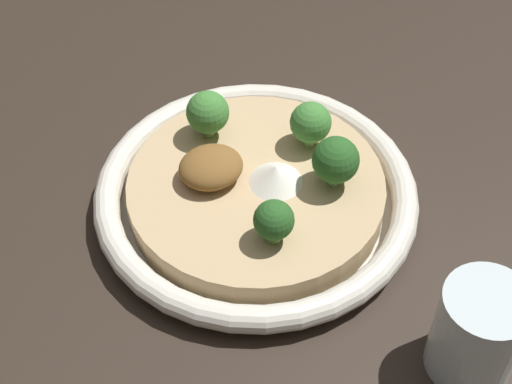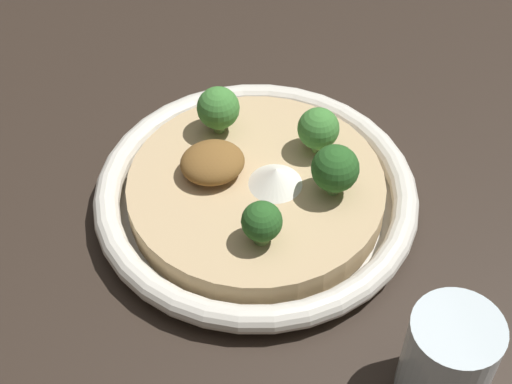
% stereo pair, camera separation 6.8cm
% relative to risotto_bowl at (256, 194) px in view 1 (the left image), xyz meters
% --- Properties ---
extents(ground_plane, '(6.00, 6.00, 0.00)m').
position_rel_risotto_bowl_xyz_m(ground_plane, '(0.00, 0.00, -0.02)').
color(ground_plane, '#2D231C').
extents(risotto_bowl, '(0.28, 0.28, 0.03)m').
position_rel_risotto_bowl_xyz_m(risotto_bowl, '(0.00, 0.00, 0.00)').
color(risotto_bowl, silver).
rests_on(risotto_bowl, ground_plane).
extents(cheese_sprinkle, '(0.05, 0.05, 0.02)m').
position_rel_risotto_bowl_xyz_m(cheese_sprinkle, '(0.02, -0.01, 0.03)').
color(cheese_sprinkle, white).
rests_on(cheese_sprinkle, risotto_bowl).
extents(crispy_onion_garnish, '(0.06, 0.05, 0.03)m').
position_rel_risotto_bowl_xyz_m(crispy_onion_garnish, '(-0.03, 0.02, 0.03)').
color(crispy_onion_garnish, brown).
rests_on(crispy_onion_garnish, risotto_bowl).
extents(broccoli_front, '(0.03, 0.03, 0.04)m').
position_rel_risotto_bowl_xyz_m(broccoli_front, '(-0.01, -0.06, 0.04)').
color(broccoli_front, '#668E47').
rests_on(broccoli_front, risotto_bowl).
extents(broccoli_front_right, '(0.04, 0.04, 0.05)m').
position_rel_risotto_bowl_xyz_m(broccoli_front_right, '(0.06, -0.03, 0.04)').
color(broccoli_front_right, '#668E47').
rests_on(broccoli_front_right, risotto_bowl).
extents(broccoli_back_left, '(0.04, 0.04, 0.05)m').
position_rel_risotto_bowl_xyz_m(broccoli_back_left, '(-0.01, 0.07, 0.04)').
color(broccoli_back_left, '#668E47').
rests_on(broccoli_back_left, risotto_bowl).
extents(broccoli_right, '(0.04, 0.04, 0.04)m').
position_rel_risotto_bowl_xyz_m(broccoli_right, '(0.06, 0.02, 0.04)').
color(broccoli_right, '#759E4C').
rests_on(broccoli_right, risotto_bowl).
extents(drinking_glass, '(0.06, 0.06, 0.08)m').
position_rel_risotto_bowl_xyz_m(drinking_glass, '(0.08, -0.21, 0.02)').
color(drinking_glass, silver).
rests_on(drinking_glass, ground_plane).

